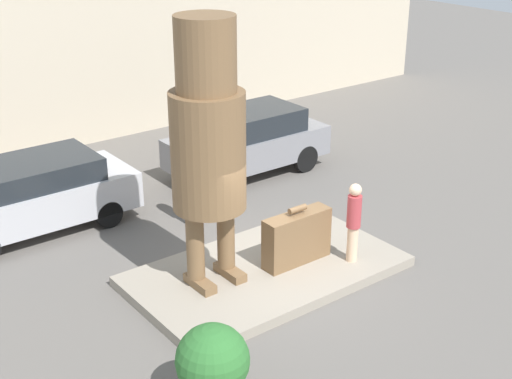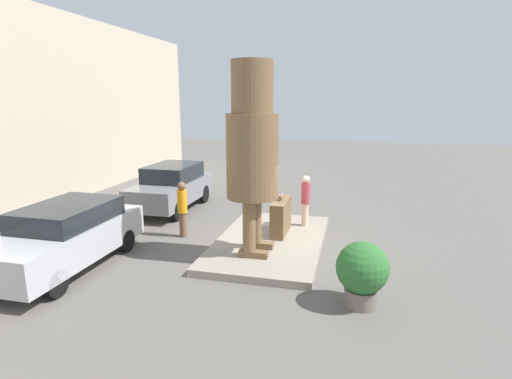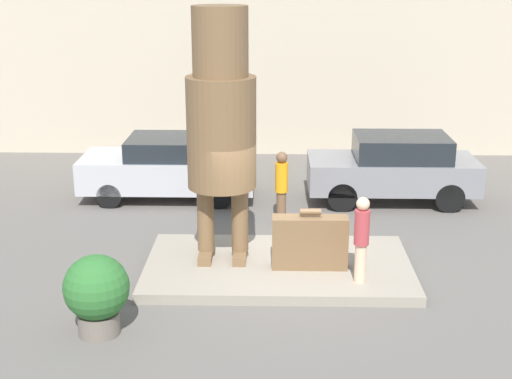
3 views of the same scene
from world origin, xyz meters
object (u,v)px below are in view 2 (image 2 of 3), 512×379
Objects in this scene: tourist at (305,198)px; planter_pot at (362,271)px; parked_car_silver at (65,235)px; parked_car_grey at (172,186)px; statue_figure at (252,144)px; giant_suitcase at (281,216)px; worker_hivis at (182,207)px.

tourist is 1.19× the size of planter_pot.
parked_car_grey is (5.62, -0.17, 0.06)m from parked_car_silver.
statue_figure is at bearing 110.60° from parked_car_silver.
statue_figure reaches higher than giant_suitcase.
statue_figure is at bearing 165.26° from giant_suitcase.
planter_pot is at bearing 88.44° from parked_car_silver.
giant_suitcase is 5.81m from parked_car_silver.
parked_car_grey is 3.09× the size of planter_pot.
parked_car_silver is at bearing -1.70° from parked_car_grey.
parked_car_silver is (-4.19, 5.39, -0.24)m from tourist.
worker_hivis is at bearing 146.44° from parked_car_silver.
parked_car_grey reaches higher than parked_car_silver.
parked_car_grey is at bearing 74.66° from tourist.
giant_suitcase is 2.97m from worker_hivis.
statue_figure is 3.39× the size of giant_suitcase.
planter_pot is at bearing 49.91° from parked_car_grey.
statue_figure is at bearing 46.26° from parked_car_grey.
parked_car_silver is 1.05× the size of parked_car_grey.
giant_suitcase is 0.34× the size of parked_car_grey.
parked_car_grey is at bearing 178.30° from parked_car_silver.
giant_suitcase is at bearing 124.66° from parked_car_silver.
worker_hivis reaches higher than giant_suitcase.
giant_suitcase is at bearing 33.29° from planter_pot.
planter_pot is (-0.19, -7.07, -0.09)m from parked_car_silver.
statue_figure is at bearing 56.31° from planter_pot.
parked_car_grey is at bearing 46.26° from statue_figure.
tourist is at bearing -22.34° from statue_figure.
planter_pot is (-5.82, -6.91, -0.15)m from parked_car_grey.
worker_hivis is (-2.82, -1.69, 0.04)m from parked_car_grey.
parked_car_grey reaches higher than planter_pot.
statue_figure reaches higher than tourist.
statue_figure is 4.00m from planter_pot.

